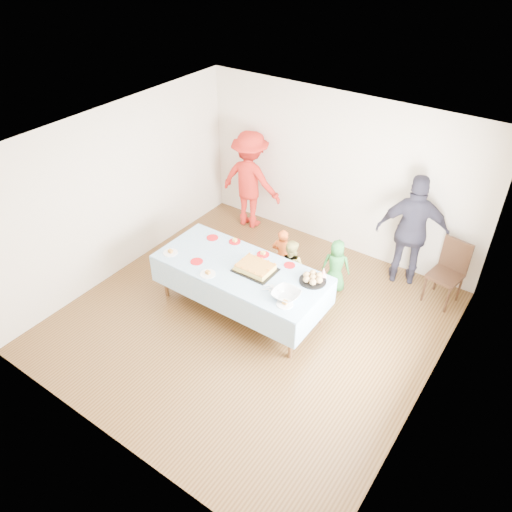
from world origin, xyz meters
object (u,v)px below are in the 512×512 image
at_px(dining_chair, 449,268).
at_px(birthday_cake, 255,268).
at_px(party_table, 240,270).
at_px(adult_left, 250,180).

bearing_deg(dining_chair, birthday_cake, -128.51).
relative_size(party_table, dining_chair, 2.46).
xyz_separation_m(party_table, dining_chair, (2.39, 1.98, -0.16)).
distance_m(party_table, birthday_cake, 0.25).
distance_m(birthday_cake, adult_left, 2.52).
height_order(party_table, birthday_cake, birthday_cake).
bearing_deg(birthday_cake, adult_left, 127.07).
xyz_separation_m(birthday_cake, adult_left, (-1.52, 2.01, 0.08)).
relative_size(birthday_cake, adult_left, 0.31).
height_order(birthday_cake, dining_chair, dining_chair).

